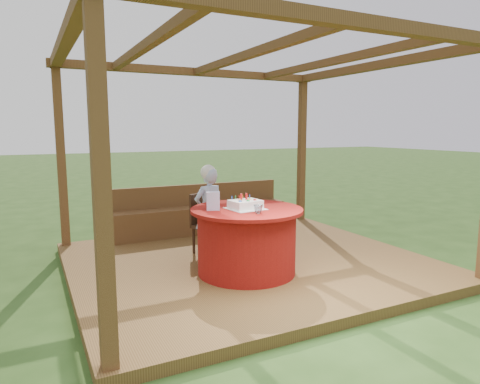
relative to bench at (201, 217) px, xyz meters
name	(u,v)px	position (x,y,z in m)	size (l,w,h in m)	color
ground	(248,268)	(0.00, -1.72, -0.38)	(60.00, 60.00, 0.00)	#254416
deck	(248,263)	(0.00, -1.72, -0.32)	(4.50, 4.00, 0.12)	brown
pergola	(249,85)	(0.00, -1.72, 2.02)	(4.50, 4.00, 2.72)	brown
bench	(201,217)	(0.00, 0.00, 0.00)	(3.00, 0.42, 0.80)	brown
table	(247,240)	(-0.27, -2.18, 0.14)	(1.34, 1.34, 0.80)	maroon
chair	(206,221)	(-0.38, -1.16, 0.19)	(0.49, 0.49, 0.84)	#321C10
elderly_woman	(209,209)	(-0.38, -1.25, 0.37)	(0.49, 0.37, 1.25)	#93B1DA
birthday_cake	(245,204)	(-0.30, -2.21, 0.58)	(0.43, 0.43, 0.18)	white
gift_bag	(213,201)	(-0.67, -2.11, 0.64)	(0.15, 0.10, 0.22)	#CE85B3
drinking_glass	(258,209)	(-0.29, -2.51, 0.58)	(0.11, 0.11, 0.10)	white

